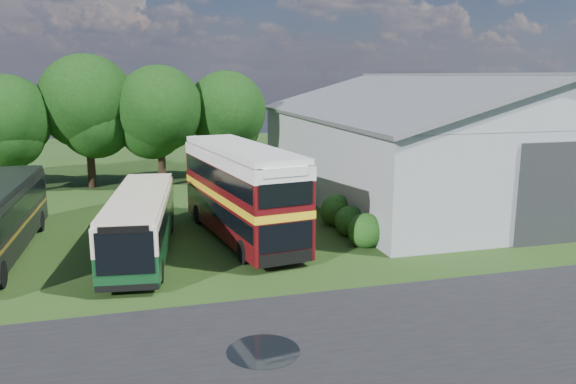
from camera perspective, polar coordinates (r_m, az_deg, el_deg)
name	(u,v)px	position (r m, az deg, el deg)	size (l,w,h in m)	color
ground	(286,307)	(20.33, -0.25, -11.61)	(120.00, 120.00, 0.00)	#1A3511
asphalt_road	(401,334)	(18.77, 11.40, -13.93)	(60.00, 8.00, 0.02)	black
puddle	(263,352)	(17.37, -2.54, -15.91)	(2.20, 2.20, 0.01)	black
storage_shed	(437,134)	(39.56, 14.93, 5.72)	(18.80, 24.80, 8.15)	gray
tree_left_b	(8,118)	(42.40, -26.60, 6.74)	(5.78, 5.78, 8.16)	black
tree_mid	(87,102)	(42.97, -19.77, 8.58)	(6.80, 6.80, 9.60)	black
tree_right_a	(159,109)	(41.92, -12.93, 8.23)	(6.26, 6.26, 8.83)	black
tree_right_b	(226,111)	(43.24, -6.27, 8.22)	(5.98, 5.98, 8.45)	black
shrub_front	(365,246)	(27.41, 7.84, -5.46)	(1.70, 1.70, 1.70)	#194714
shrub_mid	(350,235)	(29.17, 6.30, -4.35)	(1.60, 1.60, 1.60)	#194714
shrub_back	(336,225)	(30.97, 4.94, -3.37)	(1.80, 1.80, 1.80)	#194714
bus_green_single	(141,223)	(26.27, -14.73, -3.02)	(3.68, 10.68, 2.89)	black
bus_maroon_double	(241,193)	(27.92, -4.76, -0.09)	(4.45, 11.24, 4.70)	black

